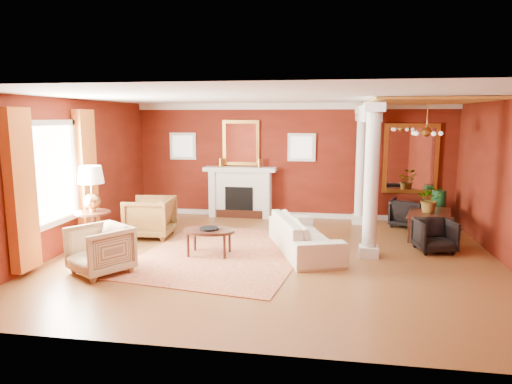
% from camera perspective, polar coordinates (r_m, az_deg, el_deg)
% --- Properties ---
extents(ground, '(8.00, 8.00, 0.00)m').
position_cam_1_polar(ground, '(8.50, 2.40, -8.11)').
color(ground, brown).
rests_on(ground, ground).
extents(room_shell, '(8.04, 7.04, 2.92)m').
position_cam_1_polar(room_shell, '(8.12, 2.50, 5.60)').
color(room_shell, maroon).
rests_on(room_shell, ground).
extents(fireplace, '(1.85, 0.42, 1.29)m').
position_cam_1_polar(fireplace, '(11.74, -1.99, 0.00)').
color(fireplace, silver).
rests_on(fireplace, ground).
extents(overmantel_mirror, '(0.95, 0.07, 1.15)m').
position_cam_1_polar(overmantel_mirror, '(11.74, -1.90, 6.16)').
color(overmantel_mirror, gold).
rests_on(overmantel_mirror, fireplace).
extents(flank_window_left, '(0.70, 0.07, 0.70)m').
position_cam_1_polar(flank_window_left, '(12.15, -9.12, 5.68)').
color(flank_window_left, silver).
rests_on(flank_window_left, room_shell).
extents(flank_window_right, '(0.70, 0.07, 0.70)m').
position_cam_1_polar(flank_window_right, '(11.56, 5.72, 5.58)').
color(flank_window_right, silver).
rests_on(flank_window_right, room_shell).
extents(left_window, '(0.21, 2.55, 2.60)m').
position_cam_1_polar(left_window, '(8.95, -23.64, 1.34)').
color(left_window, white).
rests_on(left_window, room_shell).
extents(column_front, '(0.36, 0.36, 2.80)m').
position_cam_1_polar(column_front, '(8.46, 14.22, 1.45)').
color(column_front, silver).
rests_on(column_front, ground).
extents(column_back, '(0.36, 0.36, 2.80)m').
position_cam_1_polar(column_back, '(11.14, 13.02, 3.32)').
color(column_back, silver).
rests_on(column_back, ground).
extents(header_beam, '(0.30, 3.20, 0.32)m').
position_cam_1_polar(header_beam, '(9.98, 13.69, 9.49)').
color(header_beam, silver).
rests_on(header_beam, column_front).
extents(amber_ceiling, '(2.30, 3.40, 0.04)m').
position_cam_1_polar(amber_ceiling, '(10.00, 20.51, 10.61)').
color(amber_ceiling, gold).
rests_on(amber_ceiling, room_shell).
extents(dining_mirror, '(1.30, 0.07, 1.70)m').
position_cam_1_polar(dining_mirror, '(11.72, 18.77, 3.95)').
color(dining_mirror, gold).
rests_on(dining_mirror, room_shell).
extents(chandelier, '(0.60, 0.62, 0.75)m').
position_cam_1_polar(chandelier, '(10.05, 20.54, 7.04)').
color(chandelier, '#BD893B').
rests_on(chandelier, room_shell).
extents(crown_trim, '(8.00, 0.08, 0.16)m').
position_cam_1_polar(crown_trim, '(11.56, 4.54, 10.65)').
color(crown_trim, silver).
rests_on(crown_trim, room_shell).
extents(base_trim, '(8.00, 0.08, 0.12)m').
position_cam_1_polar(base_trim, '(11.82, 4.37, -2.85)').
color(base_trim, silver).
rests_on(base_trim, ground).
extents(rug, '(3.43, 4.24, 0.02)m').
position_cam_1_polar(rug, '(8.71, -3.98, -7.64)').
color(rug, maroon).
rests_on(rug, ground).
extents(sofa, '(1.39, 2.41, 0.91)m').
position_cam_1_polar(sofa, '(8.73, 6.05, -4.60)').
color(sofa, beige).
rests_on(sofa, ground).
extents(armchair_leopard, '(0.93, 0.98, 0.95)m').
position_cam_1_polar(armchair_leopard, '(10.01, -13.13, -2.84)').
color(armchair_leopard, black).
rests_on(armchair_leopard, ground).
extents(armchair_stripe, '(1.15, 1.13, 0.87)m').
position_cam_1_polar(armchair_stripe, '(7.95, -18.93, -6.56)').
color(armchair_stripe, tan).
rests_on(armchair_stripe, ground).
extents(coffee_table, '(0.97, 0.97, 0.49)m').
position_cam_1_polar(coffee_table, '(8.52, -5.89, -4.99)').
color(coffee_table, black).
rests_on(coffee_table, ground).
extents(coffee_book, '(0.17, 0.03, 0.23)m').
position_cam_1_polar(coffee_book, '(8.51, -5.82, -3.90)').
color(coffee_book, black).
rests_on(coffee_book, coffee_table).
extents(side_table, '(0.66, 0.66, 1.64)m').
position_cam_1_polar(side_table, '(9.20, -19.85, -0.13)').
color(side_table, black).
rests_on(side_table, ground).
extents(dining_table, '(0.88, 1.60, 0.84)m').
position_cam_1_polar(dining_table, '(10.46, 20.99, -3.02)').
color(dining_table, black).
rests_on(dining_table, ground).
extents(dining_chair_near, '(0.78, 0.75, 0.69)m').
position_cam_1_polar(dining_chair_near, '(9.38, 21.44, -4.90)').
color(dining_chair_near, black).
rests_on(dining_chair_near, ground).
extents(dining_chair_far, '(0.87, 0.85, 0.72)m').
position_cam_1_polar(dining_chair_far, '(11.29, 18.29, -2.32)').
color(dining_chair_far, black).
rests_on(dining_chair_far, ground).
extents(green_urn, '(0.37, 0.37, 0.87)m').
position_cam_1_polar(green_urn, '(11.53, 21.79, -2.36)').
color(green_urn, '#133D1D').
rests_on(green_urn, ground).
extents(potted_plant, '(0.53, 0.59, 0.45)m').
position_cam_1_polar(potted_plant, '(10.35, 21.00, 0.50)').
color(potted_plant, '#26591E').
rests_on(potted_plant, dining_table).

